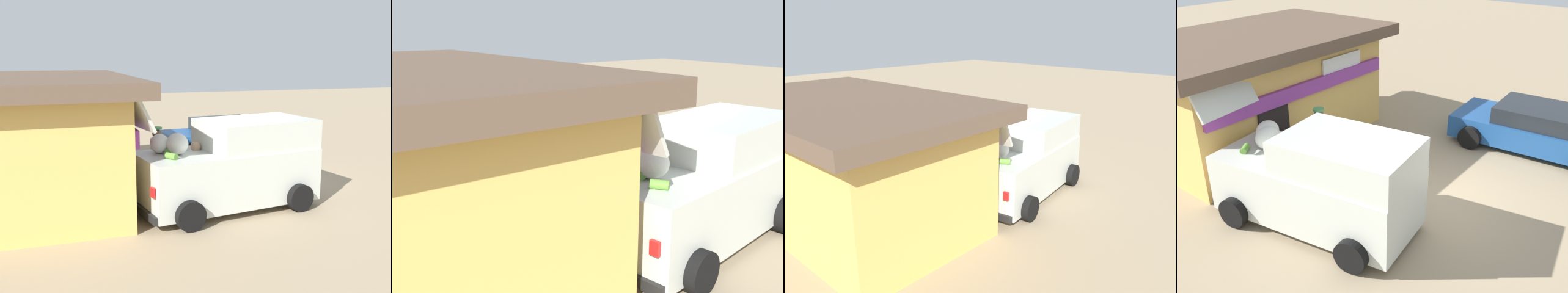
{
  "view_description": "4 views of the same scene",
  "coord_description": "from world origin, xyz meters",
  "views": [
    {
      "loc": [
        -12.26,
        5.19,
        3.56
      ],
      "look_at": [
        0.1,
        1.33,
        1.02
      ],
      "focal_mm": 44.03,
      "sensor_mm": 36.0,
      "label": 1
    },
    {
      "loc": [
        -7.2,
        7.16,
        3.57
      ],
      "look_at": [
        0.23,
        1.76,
        1.19
      ],
      "focal_mm": 43.54,
      "sensor_mm": 36.0,
      "label": 2
    },
    {
      "loc": [
        -8.81,
        10.03,
        4.65
      ],
      "look_at": [
        -0.33,
        1.0,
        0.93
      ],
      "focal_mm": 37.67,
      "sensor_mm": 36.0,
      "label": 3
    },
    {
      "loc": [
        -7.58,
        -4.34,
        5.47
      ],
      "look_at": [
        -0.51,
        1.28,
        1.07
      ],
      "focal_mm": 40.97,
      "sensor_mm": 36.0,
      "label": 4
    }
  ],
  "objects": [
    {
      "name": "paint_bucket",
      "position": [
        1.72,
        3.15,
        0.15
      ],
      "size": [
        0.3,
        0.3,
        0.31
      ],
      "primitive_type": "cylinder",
      "color": "blue",
      "rests_on": "ground_plane"
    },
    {
      "name": "storefront_bar",
      "position": [
        -0.26,
        5.43,
        1.57
      ],
      "size": [
        7.13,
        4.52,
        3.02
      ],
      "color": "#E0B259",
      "rests_on": "ground_plane"
    },
    {
      "name": "customer_bending",
      "position": [
        -2.01,
        2.24,
        0.94
      ],
      "size": [
        0.57,
        0.69,
        1.56
      ],
      "color": "#4C4C51",
      "rests_on": "ground_plane"
    },
    {
      "name": "ground_plane",
      "position": [
        0.0,
        0.0,
        0.0
      ],
      "size": [
        60.0,
        60.0,
        0.0
      ],
      "primitive_type": "plane",
      "color": "#9E896B"
    },
    {
      "name": "delivery_van",
      "position": [
        -2.24,
        1.18,
        1.01
      ],
      "size": [
        2.64,
        4.79,
        3.01
      ],
      "color": "silver",
      "rests_on": "ground_plane"
    },
    {
      "name": "vendor_standing",
      "position": [
        -0.83,
        2.62,
        1.01
      ],
      "size": [
        0.57,
        0.34,
        1.76
      ],
      "color": "#4C4C51",
      "rests_on": "ground_plane"
    },
    {
      "name": "unloaded_banana_pile",
      "position": [
        -2.71,
        3.98,
        0.18
      ],
      "size": [
        0.76,
        0.76,
        0.4
      ],
      "color": "silver",
      "rests_on": "ground_plane"
    },
    {
      "name": "parked_sedan",
      "position": [
        3.91,
        -0.93,
        0.59
      ],
      "size": [
        2.48,
        4.56,
        1.23
      ],
      "color": "#1E4C8C",
      "rests_on": "ground_plane"
    }
  ]
}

